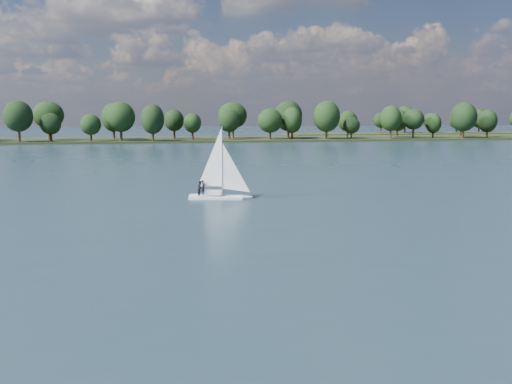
{
  "coord_description": "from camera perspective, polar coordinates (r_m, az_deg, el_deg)",
  "views": [
    {
      "loc": [
        -15.65,
        -17.54,
        10.97
      ],
      "look_at": [
        -4.65,
        42.29,
        2.5
      ],
      "focal_mm": 40.0,
      "sensor_mm": 36.0,
      "label": 1
    }
  ],
  "objects": [
    {
      "name": "sailboat",
      "position": [
        73.03,
        -3.98,
        1.41
      ],
      "size": [
        7.63,
        3.38,
        9.71
      ],
      "rotation": [
        0.0,
        0.0,
        -0.19
      ],
      "color": "white",
      "rests_on": "ground"
    },
    {
      "name": "far_shore_back",
      "position": [
        328.63,
        22.01,
        5.44
      ],
      "size": [
        220.0,
        30.0,
        1.4
      ],
      "primitive_type": "cube",
      "color": "black",
      "rests_on": "ground"
    },
    {
      "name": "treeline",
      "position": [
        226.04,
        -9.51,
        7.09
      ],
      "size": [
        562.44,
        73.83,
        17.55
      ],
      "color": "black",
      "rests_on": "ground"
    },
    {
      "name": "far_shore",
      "position": [
        230.33,
        -6.53,
        5.15
      ],
      "size": [
        660.0,
        40.0,
        1.5
      ],
      "primitive_type": "cube",
      "color": "black",
      "rests_on": "ground"
    },
    {
      "name": "ground",
      "position": [
        119.08,
        -2.82,
        2.63
      ],
      "size": [
        700.0,
        700.0,
        0.0
      ],
      "primitive_type": "plane",
      "color": "#233342",
      "rests_on": "ground"
    }
  ]
}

